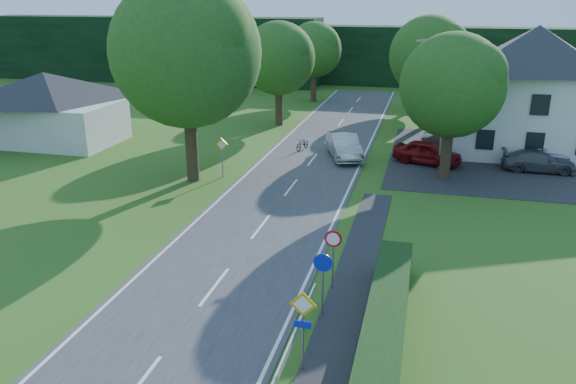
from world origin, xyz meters
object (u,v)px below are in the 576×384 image
(parked_car_silver_a, at_px, (457,142))
(parked_car_grey, at_px, (539,161))
(motorcycle, at_px, (303,144))
(parked_car_silver_b, at_px, (550,154))
(parked_car_red, at_px, (427,153))
(moving_car, at_px, (344,146))
(parasol, at_px, (477,137))
(streetlight, at_px, (443,99))

(parked_car_silver_a, distance_m, parked_car_grey, 5.72)
(motorcycle, height_order, parked_car_silver_b, parked_car_silver_b)
(parked_car_red, xyz_separation_m, parked_car_silver_a, (1.95, 3.10, 0.05))
(moving_car, height_order, parked_car_grey, moving_car)
(parked_car_red, bearing_deg, moving_car, 107.00)
(parked_car_red, bearing_deg, parked_car_silver_a, -14.14)
(parked_car_silver_a, distance_m, parked_car_silver_b, 5.93)
(parasol, bearing_deg, parked_car_silver_a, -142.60)
(moving_car, height_order, parked_car_red, moving_car)
(parasol, bearing_deg, parked_car_grey, -49.87)
(parked_car_grey, bearing_deg, parked_car_red, 89.55)
(motorcycle, bearing_deg, parked_car_grey, 9.85)
(parked_car_silver_a, bearing_deg, streetlight, 169.58)
(motorcycle, height_order, parasol, parasol)
(moving_car, bearing_deg, parked_car_grey, -20.02)
(moving_car, bearing_deg, streetlight, -28.67)
(moving_car, distance_m, motorcycle, 3.45)
(parked_car_grey, bearing_deg, moving_car, 89.06)
(moving_car, bearing_deg, motorcycle, 137.47)
(streetlight, xyz_separation_m, parked_car_grey, (6.13, 0.88, -3.79))
(parked_car_grey, distance_m, parked_car_silver_b, 2.10)
(parked_car_red, bearing_deg, streetlight, -126.48)
(motorcycle, distance_m, parked_car_red, 8.76)
(motorcycle, height_order, parked_car_grey, parked_car_grey)
(streetlight, bearing_deg, parasol, 61.97)
(parked_car_silver_a, relative_size, parasol, 2.24)
(parked_car_red, relative_size, parked_car_grey, 1.00)
(parked_car_grey, height_order, parasol, parasol)
(parked_car_silver_a, bearing_deg, parked_car_silver_b, -94.07)
(streetlight, height_order, motorcycle, streetlight)
(parked_car_grey, bearing_deg, parked_car_silver_b, -28.57)
(parasol, bearing_deg, moving_car, -155.38)
(streetlight, distance_m, parked_car_grey, 7.26)
(parked_car_silver_a, bearing_deg, parked_car_grey, -114.78)
(parasol, bearing_deg, parked_car_red, -128.59)
(streetlight, distance_m, moving_car, 7.16)
(parked_car_grey, height_order, parked_car_silver_b, parked_car_silver_b)
(moving_car, distance_m, parasol, 9.65)
(parked_car_red, relative_size, parasol, 2.02)
(streetlight, height_order, parked_car_silver_a, streetlight)
(parked_car_grey, bearing_deg, streetlight, 97.70)
(moving_car, height_order, parked_car_silver_a, moving_car)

